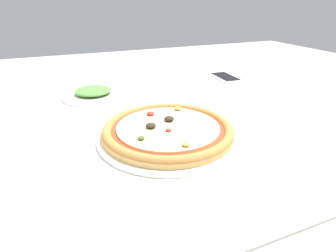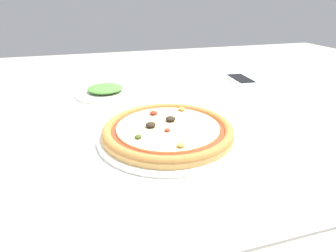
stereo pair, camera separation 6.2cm
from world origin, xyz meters
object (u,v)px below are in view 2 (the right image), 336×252
at_px(pizza_plate, 168,131).
at_px(side_plate, 105,91).
at_px(cell_phone, 241,79).
at_px(dining_table, 121,147).

height_order(pizza_plate, side_plate, pizza_plate).
height_order(cell_phone, side_plate, side_plate).
height_order(dining_table, side_plate, side_plate).
bearing_deg(pizza_plate, cell_phone, 43.45).
relative_size(pizza_plate, side_plate, 1.62).
height_order(pizza_plate, cell_phone, pizza_plate).
xyz_separation_m(pizza_plate, side_plate, (-0.11, 0.36, -0.01)).
height_order(dining_table, pizza_plate, pizza_plate).
distance_m(dining_table, pizza_plate, 0.19).
relative_size(cell_phone, side_plate, 0.76).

